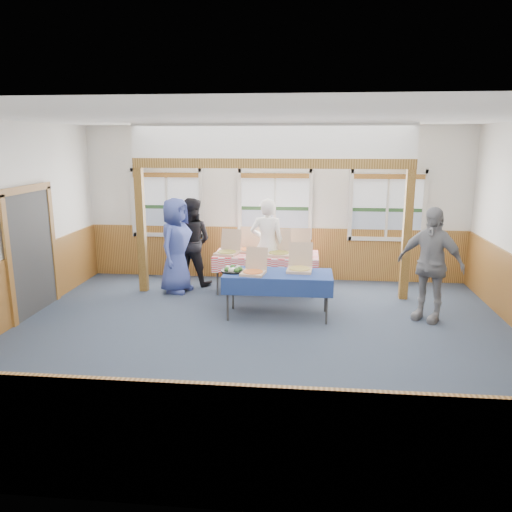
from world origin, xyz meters
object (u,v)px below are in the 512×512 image
at_px(table_left, 278,276).
at_px(man_blue, 176,245).
at_px(table_right, 266,256).
at_px(person_grey, 430,264).
at_px(woman_white, 267,245).
at_px(woman_black, 191,242).

distance_m(table_left, man_blue, 2.40).
xyz_separation_m(table_right, person_grey, (2.77, -1.29, 0.24)).
distance_m(man_blue, person_grey, 4.64).
relative_size(woman_white, man_blue, 0.99).
bearing_deg(table_right, woman_white, 98.65).
bearing_deg(man_blue, woman_black, -2.08).
bearing_deg(table_right, table_left, -65.78).
height_order(table_left, woman_black, woman_black).
height_order(woman_black, person_grey, person_grey).
xyz_separation_m(man_blue, person_grey, (4.51, -1.12, 0.02)).
relative_size(table_left, table_right, 0.92).
xyz_separation_m(table_left, man_blue, (-2.05, 1.23, 0.22)).
bearing_deg(woman_black, table_right, 176.27).
bearing_deg(table_left, woman_black, 159.28).
bearing_deg(person_grey, woman_white, -171.57).
relative_size(table_right, woman_white, 1.17).
distance_m(woman_white, man_blue, 1.77).
height_order(table_left, man_blue, man_blue).
bearing_deg(woman_black, person_grey, 168.59).
height_order(woman_black, man_blue, man_blue).
distance_m(table_right, man_blue, 1.76).
relative_size(table_left, man_blue, 1.06).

